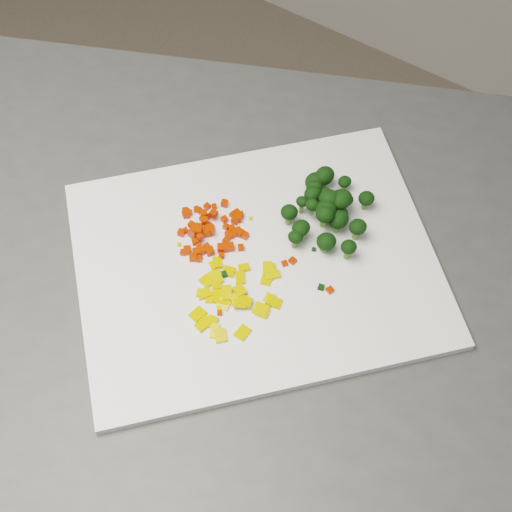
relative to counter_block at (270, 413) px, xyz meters
The scene contains 144 objects.
counter_block is the anchor object (origin of this frame).
cutting_board 0.46m from the counter_block, 153.95° to the left, with size 0.45×0.35×0.01m, color white.
carrot_pile 0.49m from the counter_block, 169.06° to the left, with size 0.10×0.10×0.03m, color red, non-canonical shape.
pepper_pile 0.47m from the counter_block, 129.33° to the right, with size 0.12×0.12×0.02m, color #DAA20B, non-canonical shape.
broccoli_pile 0.50m from the counter_block, 88.63° to the left, with size 0.12×0.12×0.06m, color black, non-canonical shape.
carrot_cube_0 0.49m from the counter_block, 164.46° to the left, with size 0.01×0.01×0.01m, color red.
carrot_cube_1 0.48m from the counter_block, behind, with size 0.01×0.01×0.01m, color red.
carrot_cube_2 0.48m from the counter_block, 169.35° to the right, with size 0.01×0.01×0.01m, color red.
carrot_cube_3 0.49m from the counter_block, 169.91° to the left, with size 0.01×0.01×0.01m, color red.
carrot_cube_4 0.48m from the counter_block, behind, with size 0.01×0.01×0.01m, color red.
carrot_cube_5 0.48m from the counter_block, behind, with size 0.01×0.01×0.01m, color red.
carrot_cube_6 0.49m from the counter_block, behind, with size 0.01×0.01×0.01m, color red.
carrot_cube_7 0.47m from the counter_block, 166.25° to the left, with size 0.01×0.01×0.01m, color red.
carrot_cube_8 0.49m from the counter_block, behind, with size 0.01×0.01×0.01m, color red.
carrot_cube_9 0.48m from the counter_block, 156.32° to the left, with size 0.01×0.01×0.01m, color red.
carrot_cube_10 0.47m from the counter_block, behind, with size 0.01×0.01×0.01m, color red.
carrot_cube_11 0.48m from the counter_block, 147.15° to the left, with size 0.01×0.01×0.01m, color red.
carrot_cube_12 0.49m from the counter_block, behind, with size 0.01×0.01×0.01m, color red.
carrot_cube_13 0.48m from the counter_block, 153.28° to the left, with size 0.01×0.01×0.01m, color red.
carrot_cube_14 0.48m from the counter_block, behind, with size 0.01×0.01×0.01m, color red.
carrot_cube_15 0.49m from the counter_block, behind, with size 0.01×0.01×0.01m, color red.
carrot_cube_16 0.48m from the counter_block, 150.35° to the left, with size 0.01×0.01×0.01m, color red.
carrot_cube_17 0.48m from the counter_block, behind, with size 0.01×0.01×0.01m, color red.
carrot_cube_18 0.48m from the counter_block, 150.68° to the left, with size 0.01×0.01×0.01m, color red.
carrot_cube_19 0.48m from the counter_block, behind, with size 0.01×0.01×0.01m, color red.
carrot_cube_20 0.47m from the counter_block, 160.36° to the left, with size 0.01×0.01×0.01m, color red.
carrot_cube_21 0.48m from the counter_block, 156.17° to the left, with size 0.01×0.01×0.01m, color red.
carrot_cube_22 0.48m from the counter_block, behind, with size 0.01×0.01×0.01m, color red.
carrot_cube_23 0.49m from the counter_block, 167.14° to the left, with size 0.01×0.01×0.01m, color red.
carrot_cube_24 0.49m from the counter_block, 169.29° to the left, with size 0.01×0.01×0.01m, color red.
carrot_cube_25 0.49m from the counter_block, 156.40° to the left, with size 0.01×0.01×0.01m, color red.
carrot_cube_26 0.49m from the counter_block, behind, with size 0.01×0.01×0.01m, color red.
carrot_cube_27 0.49m from the counter_block, behind, with size 0.01×0.01×0.01m, color red.
carrot_cube_28 0.49m from the counter_block, behind, with size 0.01×0.01×0.01m, color red.
carrot_cube_29 0.48m from the counter_block, 161.63° to the left, with size 0.01×0.01×0.01m, color red.
carrot_cube_30 0.49m from the counter_block, 164.82° to the left, with size 0.01×0.01×0.01m, color red.
carrot_cube_31 0.48m from the counter_block, 167.18° to the left, with size 0.01×0.01×0.01m, color red.
carrot_cube_32 0.49m from the counter_block, 168.88° to the left, with size 0.01×0.01×0.01m, color red.
carrot_cube_33 0.49m from the counter_block, 167.06° to the left, with size 0.01×0.01×0.01m, color red.
carrot_cube_34 0.48m from the counter_block, behind, with size 0.01×0.01×0.01m, color red.
carrot_cube_35 0.48m from the counter_block, 169.77° to the right, with size 0.01×0.01×0.01m, color red.
carrot_cube_36 0.49m from the counter_block, 163.63° to the left, with size 0.01×0.01×0.01m, color red.
carrot_cube_37 0.48m from the counter_block, 155.25° to the left, with size 0.01×0.01×0.01m, color red.
carrot_cube_38 0.48m from the counter_block, 157.44° to the left, with size 0.01×0.01×0.01m, color red.
carrot_cube_39 0.47m from the counter_block, 150.28° to the left, with size 0.01×0.01×0.01m, color red.
carrot_cube_40 0.49m from the counter_block, 160.53° to the left, with size 0.01×0.01×0.01m, color red.
carrot_cube_41 0.48m from the counter_block, 153.67° to the left, with size 0.01×0.01×0.01m, color red.
carrot_cube_42 0.48m from the counter_block, 145.65° to the left, with size 0.01×0.01×0.01m, color red.
carrot_cube_43 0.49m from the counter_block, 168.98° to the left, with size 0.01×0.01×0.01m, color red.
carrot_cube_44 0.49m from the counter_block, 159.31° to the left, with size 0.01×0.01×0.01m, color red.
carrot_cube_45 0.48m from the counter_block, 148.02° to the left, with size 0.01×0.01×0.01m, color red.
carrot_cube_46 0.49m from the counter_block, 164.24° to the left, with size 0.01×0.01×0.01m, color red.
carrot_cube_47 0.48m from the counter_block, behind, with size 0.01×0.01×0.01m, color red.
carrot_cube_48 0.49m from the counter_block, 150.86° to the left, with size 0.01×0.01×0.01m, color red.
carrot_cube_49 0.47m from the counter_block, 167.75° to the left, with size 0.01×0.01×0.01m, color red.
carrot_cube_50 0.49m from the counter_block, behind, with size 0.01×0.01×0.01m, color red.
carrot_cube_51 0.48m from the counter_block, behind, with size 0.01×0.01×0.01m, color red.
carrot_cube_52 0.49m from the counter_block, behind, with size 0.01×0.01×0.01m, color red.
carrot_cube_53 0.47m from the counter_block, behind, with size 0.01×0.01×0.01m, color red.
carrot_cube_54 0.48m from the counter_block, 158.42° to the left, with size 0.01×0.01×0.01m, color red.
carrot_cube_55 0.49m from the counter_block, behind, with size 0.01×0.01×0.01m, color red.
carrot_cube_56 0.48m from the counter_block, behind, with size 0.01×0.01×0.01m, color red.
carrot_cube_57 0.48m from the counter_block, behind, with size 0.01×0.01×0.01m, color red.
carrot_cube_58 0.49m from the counter_block, 163.21° to the left, with size 0.01×0.01×0.01m, color red.
pepper_chunk_0 0.47m from the counter_block, 91.06° to the right, with size 0.02×0.01×0.00m, color #DAA20B.
pepper_chunk_1 0.47m from the counter_block, 116.23° to the right, with size 0.02×0.01×0.00m, color #DAA20B.
pepper_chunk_2 0.47m from the counter_block, 168.94° to the right, with size 0.01×0.01×0.00m, color #DAA20B.
pepper_chunk_3 0.47m from the counter_block, 152.79° to the right, with size 0.02×0.01×0.00m, color #DAA20B.
pepper_chunk_4 0.47m from the counter_block, 84.12° to the right, with size 0.02×0.01×0.00m, color #DAA20B.
pepper_chunk_5 0.47m from the counter_block, 118.75° to the right, with size 0.02×0.01×0.00m, color #DAA20B.
pepper_chunk_6 0.47m from the counter_block, 141.84° to the right, with size 0.02×0.01×0.00m, color #DAA20B.
pepper_chunk_7 0.47m from the counter_block, behind, with size 0.01×0.01×0.00m, color #DAA20B.
pepper_chunk_8 0.47m from the counter_block, behind, with size 0.01×0.01×0.00m, color #DAA20B.
pepper_chunk_9 0.47m from the counter_block, 138.55° to the right, with size 0.02×0.01×0.00m, color #DAA20B.
pepper_chunk_10 0.46m from the counter_block, 141.38° to the left, with size 0.02×0.02×0.00m, color #DAA20B.
pepper_chunk_11 0.47m from the counter_block, 153.67° to the right, with size 0.02×0.01×0.00m, color #DAA20B.
pepper_chunk_12 0.48m from the counter_block, 117.48° to the right, with size 0.02×0.01×0.00m, color #DAA20B.
pepper_chunk_13 0.47m from the counter_block, 152.28° to the right, with size 0.02×0.01×0.00m, color #DAA20B.
pepper_chunk_14 0.47m from the counter_block, 127.72° to the right, with size 0.01×0.02×0.00m, color #DAA20B.
pepper_chunk_15 0.47m from the counter_block, 138.79° to the right, with size 0.02×0.01×0.00m, color #DAA20B.
pepper_chunk_16 0.46m from the counter_block, 65.96° to the right, with size 0.02×0.01×0.00m, color #DAA20B.
pepper_chunk_17 0.47m from the counter_block, 122.87° to the right, with size 0.01×0.01×0.00m, color #DAA20B.
pepper_chunk_18 0.46m from the counter_block, 163.91° to the left, with size 0.02×0.01×0.00m, color #DAA20B.
pepper_chunk_19 0.47m from the counter_block, 103.05° to the right, with size 0.02×0.01×0.00m, color #DAA20B.
pepper_chunk_20 0.47m from the counter_block, 143.37° to the left, with size 0.02×0.01×0.00m, color #DAA20B.
pepper_chunk_21 0.47m from the counter_block, 127.82° to the right, with size 0.02×0.01×0.00m, color #DAA20B.
pepper_chunk_22 0.46m from the counter_block, 88.14° to the right, with size 0.01×0.01×0.00m, color #DAA20B.
pepper_chunk_23 0.47m from the counter_block, 142.39° to the right, with size 0.01×0.01×0.00m, color #DAA20B.
pepper_chunk_24 0.47m from the counter_block, 108.85° to the right, with size 0.02×0.01×0.00m, color #DAA20B.
pepper_chunk_25 0.47m from the counter_block, 89.49° to the right, with size 0.02×0.02×0.00m, color #DAA20B.
pepper_chunk_26 0.47m from the counter_block, behind, with size 0.02×0.01×0.00m, color #DAA20B.
pepper_chunk_27 0.47m from the counter_block, 137.47° to the right, with size 0.01×0.01×0.00m, color #DAA20B.
pepper_chunk_28 0.47m from the counter_block, 158.27° to the right, with size 0.02×0.02×0.00m, color #DAA20B.
pepper_chunk_29 0.47m from the counter_block, 145.08° to the right, with size 0.02×0.01×0.00m, color #DAA20B.
pepper_chunk_30 0.46m from the counter_block, 135.70° to the left, with size 0.01×0.01×0.00m, color #DAA20B.
pepper_chunk_31 0.48m from the counter_block, 126.14° to the right, with size 0.02×0.01×0.00m, color #DAA20B.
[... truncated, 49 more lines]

